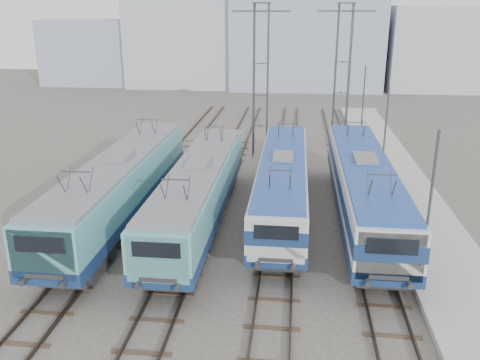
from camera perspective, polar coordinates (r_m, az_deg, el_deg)
name	(u,v)px	position (r m, az deg, el deg)	size (l,w,h in m)	color
ground	(221,297)	(22.07, -2.16, -12.97)	(160.00, 160.00, 0.00)	#514C47
platform	(426,228)	(29.83, 20.12, -5.06)	(4.00, 70.00, 0.30)	#9E9E99
locomotive_far_left	(120,184)	(29.07, -13.34, -0.42)	(2.94, 18.61, 3.50)	navy
locomotive_center_left	(199,190)	(27.80, -4.65, -1.10)	(2.79, 17.59, 3.31)	navy
locomotive_center_right	(283,180)	(29.29, 4.80, -0.05)	(2.72, 17.19, 3.23)	navy
locomotive_far_right	(364,185)	(28.92, 13.71, -0.53)	(2.88, 18.21, 3.42)	navy
catenary_tower_west	(261,75)	(40.97, 2.35, 11.75)	(4.50, 1.20, 12.00)	#3F4247
catenary_tower_east	(342,73)	(43.00, 11.41, 11.74)	(4.50, 1.20, 12.00)	#3F4247
mast_front	(429,211)	(22.82, 20.45, -3.29)	(0.12, 0.12, 7.00)	#3F4247
mast_mid	(384,141)	(34.03, 15.90, 4.23)	(0.12, 0.12, 7.00)	#3F4247
mast_rear	(363,107)	(45.65, 13.61, 7.97)	(0.12, 0.12, 7.00)	#3F4247
building_west	(190,40)	(82.45, -5.63, 15.42)	(18.00, 12.00, 14.00)	#A4ADB8
building_center	(307,27)	(80.61, 7.51, 16.71)	(22.00, 14.00, 18.00)	#9099B2
building_east	(441,48)	(83.47, 21.67, 13.59)	(16.00, 12.00, 12.00)	#A4ADB8
building_far_west	(93,52)	(87.27, -16.23, 13.65)	(14.00, 10.00, 10.00)	#9099B2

